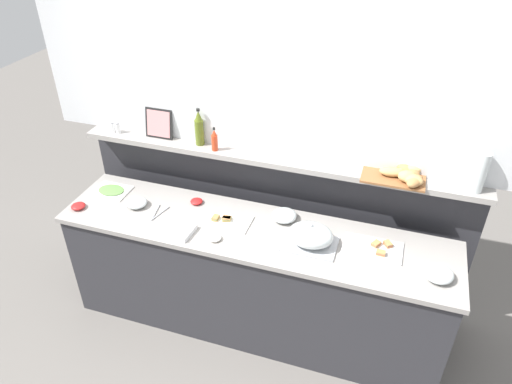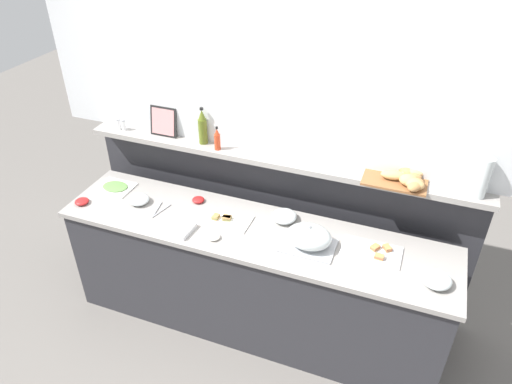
{
  "view_description": "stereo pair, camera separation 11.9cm",
  "coord_description": "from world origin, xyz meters",
  "px_view_note": "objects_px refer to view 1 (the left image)",
  "views": [
    {
      "loc": [
        0.79,
        -2.35,
        2.86
      ],
      "look_at": [
        -0.01,
        0.1,
        1.13
      ],
      "focal_mm": 33.57,
      "sensor_mm": 36.0,
      "label": 1
    },
    {
      "loc": [
        0.9,
        -2.31,
        2.86
      ],
      "look_at": [
        -0.01,
        0.1,
        1.13
      ],
      "focal_mm": 33.57,
      "sensor_mm": 36.0,
      "label": 2
    }
  ],
  "objects_px": {
    "condiment_bowl_dark": "(215,238)",
    "condiment_bowl_red": "(78,206)",
    "olive_oil_bottle": "(199,129)",
    "water_carafe": "(479,172)",
    "cold_cuts_platter": "(111,191)",
    "glass_bowl_medium": "(439,274)",
    "condiment_bowl_teal": "(197,201)",
    "glass_bowl_large": "(284,216)",
    "hot_sauce_bottle": "(215,140)",
    "bread_basket": "(404,175)",
    "sandwich_platter_side": "(374,248)",
    "napkin_stack": "(180,231)",
    "sandwich_platter_front": "(228,221)",
    "serving_cloche": "(311,236)",
    "framed_picture": "(159,124)",
    "pepper_shaker": "(118,128)",
    "serving_tongs": "(158,213)",
    "salt_shaker": "(113,127)",
    "glass_bowl_small": "(137,203)"
  },
  "relations": [
    {
      "from": "napkin_stack",
      "to": "bread_basket",
      "type": "xyz_separation_m",
      "value": [
        1.33,
        0.58,
        0.35
      ]
    },
    {
      "from": "glass_bowl_medium",
      "to": "hot_sauce_bottle",
      "type": "height_order",
      "value": "hot_sauce_bottle"
    },
    {
      "from": "cold_cuts_platter",
      "to": "glass_bowl_medium",
      "type": "xyz_separation_m",
      "value": [
        2.3,
        -0.2,
        0.02
      ]
    },
    {
      "from": "serving_cloche",
      "to": "glass_bowl_medium",
      "type": "height_order",
      "value": "serving_cloche"
    },
    {
      "from": "condiment_bowl_red",
      "to": "water_carafe",
      "type": "distance_m",
      "value": 2.65
    },
    {
      "from": "condiment_bowl_dark",
      "to": "bread_basket",
      "type": "height_order",
      "value": "bread_basket"
    },
    {
      "from": "framed_picture",
      "to": "glass_bowl_large",
      "type": "bearing_deg",
      "value": -14.69
    },
    {
      "from": "cold_cuts_platter",
      "to": "hot_sauce_bottle",
      "type": "distance_m",
      "value": 0.87
    },
    {
      "from": "framed_picture",
      "to": "glass_bowl_medium",
      "type": "bearing_deg",
      "value": -14.79
    },
    {
      "from": "glass_bowl_medium",
      "to": "condiment_bowl_teal",
      "type": "distance_m",
      "value": 1.66
    },
    {
      "from": "sandwich_platter_side",
      "to": "glass_bowl_large",
      "type": "distance_m",
      "value": 0.63
    },
    {
      "from": "olive_oil_bottle",
      "to": "framed_picture",
      "type": "height_order",
      "value": "olive_oil_bottle"
    },
    {
      "from": "condiment_bowl_teal",
      "to": "bread_basket",
      "type": "height_order",
      "value": "bread_basket"
    },
    {
      "from": "cold_cuts_platter",
      "to": "salt_shaker",
      "type": "height_order",
      "value": "salt_shaker"
    },
    {
      "from": "glass_bowl_large",
      "to": "condiment_bowl_dark",
      "type": "relative_size",
      "value": 2.1
    },
    {
      "from": "napkin_stack",
      "to": "hot_sauce_bottle",
      "type": "xyz_separation_m",
      "value": [
        0.03,
        0.56,
        0.39
      ]
    },
    {
      "from": "pepper_shaker",
      "to": "sandwich_platter_side",
      "type": "bearing_deg",
      "value": -10.09
    },
    {
      "from": "cold_cuts_platter",
      "to": "bread_basket",
      "type": "bearing_deg",
      "value": 8.37
    },
    {
      "from": "cold_cuts_platter",
      "to": "glass_bowl_small",
      "type": "bearing_deg",
      "value": -20.68
    },
    {
      "from": "serving_tongs",
      "to": "salt_shaker",
      "type": "distance_m",
      "value": 0.81
    },
    {
      "from": "sandwich_platter_front",
      "to": "glass_bowl_small",
      "type": "xyz_separation_m",
      "value": [
        -0.68,
        -0.03,
        0.02
      ]
    },
    {
      "from": "condiment_bowl_red",
      "to": "hot_sauce_bottle",
      "type": "bearing_deg",
      "value": 32.78
    },
    {
      "from": "glass_bowl_large",
      "to": "water_carafe",
      "type": "relative_size",
      "value": 0.64
    },
    {
      "from": "serving_cloche",
      "to": "condiment_bowl_teal",
      "type": "height_order",
      "value": "serving_cloche"
    },
    {
      "from": "sandwich_platter_side",
      "to": "hot_sauce_bottle",
      "type": "height_order",
      "value": "hot_sauce_bottle"
    },
    {
      "from": "cold_cuts_platter",
      "to": "hot_sauce_bottle",
      "type": "height_order",
      "value": "hot_sauce_bottle"
    },
    {
      "from": "napkin_stack",
      "to": "hot_sauce_bottle",
      "type": "relative_size",
      "value": 0.97
    },
    {
      "from": "sandwich_platter_front",
      "to": "glass_bowl_medium",
      "type": "xyz_separation_m",
      "value": [
        1.35,
        -0.12,
        0.02
      ]
    },
    {
      "from": "glass_bowl_medium",
      "to": "condiment_bowl_red",
      "type": "distance_m",
      "value": 2.41
    },
    {
      "from": "condiment_bowl_dark",
      "to": "pepper_shaker",
      "type": "bearing_deg",
      "value": 150.02
    },
    {
      "from": "sandwich_platter_side",
      "to": "serving_cloche",
      "type": "distance_m",
      "value": 0.41
    },
    {
      "from": "sandwich_platter_side",
      "to": "napkin_stack",
      "type": "distance_m",
      "value": 1.25
    },
    {
      "from": "olive_oil_bottle",
      "to": "hot_sauce_bottle",
      "type": "height_order",
      "value": "olive_oil_bottle"
    },
    {
      "from": "pepper_shaker",
      "to": "water_carafe",
      "type": "bearing_deg",
      "value": 0.0
    },
    {
      "from": "hot_sauce_bottle",
      "to": "condiment_bowl_dark",
      "type": "bearing_deg",
      "value": -69.11
    },
    {
      "from": "serving_cloche",
      "to": "hot_sauce_bottle",
      "type": "bearing_deg",
      "value": 152.43
    },
    {
      "from": "sandwich_platter_side",
      "to": "serving_tongs",
      "type": "relative_size",
      "value": 1.99
    },
    {
      "from": "framed_picture",
      "to": "hot_sauce_bottle",
      "type": "bearing_deg",
      "value": -7.34
    },
    {
      "from": "glass_bowl_large",
      "to": "pepper_shaker",
      "type": "xyz_separation_m",
      "value": [
        -1.37,
        0.23,
        0.34
      ]
    },
    {
      "from": "cold_cuts_platter",
      "to": "hot_sauce_bottle",
      "type": "bearing_deg",
      "value": 21.33
    },
    {
      "from": "sandwich_platter_side",
      "to": "salt_shaker",
      "type": "bearing_deg",
      "value": 170.12
    },
    {
      "from": "olive_oil_bottle",
      "to": "water_carafe",
      "type": "xyz_separation_m",
      "value": [
        1.85,
        -0.03,
        0.01
      ]
    },
    {
      "from": "condiment_bowl_teal",
      "to": "napkin_stack",
      "type": "bearing_deg",
      "value": -84.55
    },
    {
      "from": "condiment_bowl_dark",
      "to": "condiment_bowl_red",
      "type": "bearing_deg",
      "value": 178.7
    },
    {
      "from": "condiment_bowl_teal",
      "to": "glass_bowl_medium",
      "type": "bearing_deg",
      "value": -8.92
    },
    {
      "from": "olive_oil_bottle",
      "to": "water_carafe",
      "type": "bearing_deg",
      "value": -0.87
    },
    {
      "from": "glass_bowl_small",
      "to": "pepper_shaker",
      "type": "relative_size",
      "value": 1.67
    },
    {
      "from": "sandwich_platter_front",
      "to": "condiment_bowl_dark",
      "type": "relative_size",
      "value": 3.47
    },
    {
      "from": "glass_bowl_large",
      "to": "bread_basket",
      "type": "xyz_separation_m",
      "value": [
        0.72,
        0.23,
        0.33
      ]
    },
    {
      "from": "sandwich_platter_front",
      "to": "olive_oil_bottle",
      "type": "relative_size",
      "value": 1.02
    }
  ]
}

